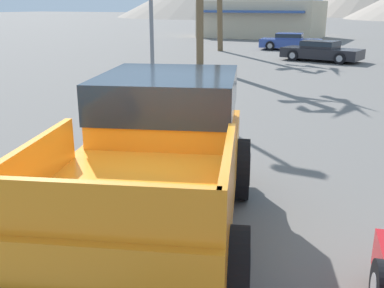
{
  "coord_description": "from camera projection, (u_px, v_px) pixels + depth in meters",
  "views": [
    {
      "loc": [
        3.06,
        -4.82,
        3.0
      ],
      "look_at": [
        0.23,
        0.78,
        1.05
      ],
      "focal_mm": 42.0,
      "sensor_mm": 36.0,
      "label": 1
    }
  ],
  "objects": [
    {
      "name": "orange_pickup_truck",
      "position": [
        161.0,
        148.0,
        6.01
      ],
      "size": [
        3.58,
        5.42,
        2.07
      ],
      "rotation": [
        0.0,
        0.0,
        0.34
      ],
      "color": "orange",
      "rests_on": "ground_plane"
    },
    {
      "name": "parked_car_blue",
      "position": [
        290.0,
        41.0,
        31.08
      ],
      "size": [
        4.33,
        2.35,
        1.13
      ],
      "rotation": [
        0.0,
        0.0,
        4.85
      ],
      "color": "#334C9E",
      "rests_on": "ground_plane"
    },
    {
      "name": "parked_car_dark",
      "position": [
        321.0,
        51.0,
        24.85
      ],
      "size": [
        4.46,
        2.42,
        1.11
      ],
      "rotation": [
        0.0,
        0.0,
        4.56
      ],
      "color": "#232328",
      "rests_on": "ground_plane"
    },
    {
      "name": "ground_plane",
      "position": [
        152.0,
        228.0,
        6.32
      ],
      "size": [
        320.0,
        320.0,
        0.0
      ],
      "primitive_type": "plane",
      "color": "slate"
    },
    {
      "name": "storefront_building",
      "position": [
        262.0,
        19.0,
        42.94
      ],
      "size": [
        10.88,
        7.39,
        3.37
      ],
      "color": "beige",
      "rests_on": "ground_plane"
    }
  ]
}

